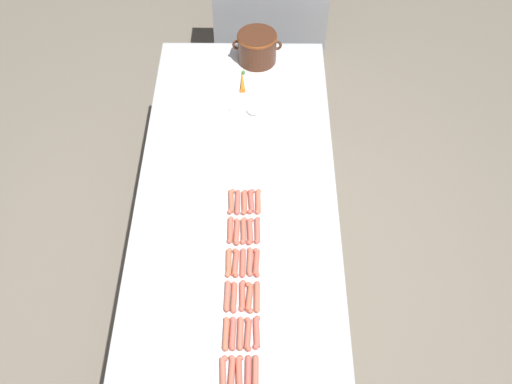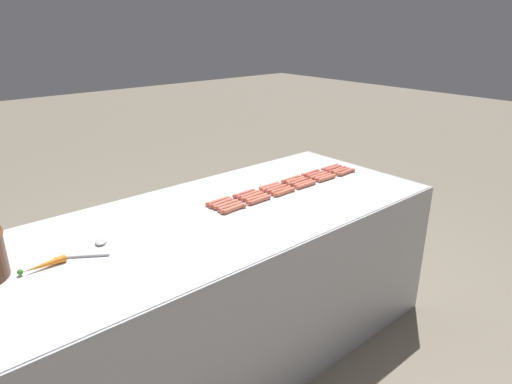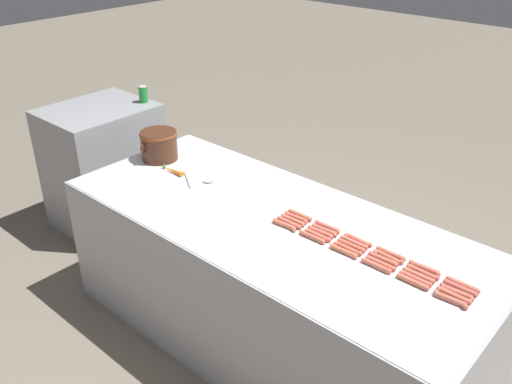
# 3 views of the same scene
# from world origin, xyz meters

# --- Properties ---
(ground_plane) EXTENTS (20.00, 20.00, 0.00)m
(ground_plane) POSITION_xyz_m (0.00, 0.00, 0.00)
(ground_plane) COLOR #756B5B
(griddle_counter) EXTENTS (1.01, 2.44, 0.84)m
(griddle_counter) POSITION_xyz_m (0.00, 0.00, 0.42)
(griddle_counter) COLOR #ADAFB5
(griddle_counter) RESTS_ON ground_plane
(hot_dog_0) EXTENTS (0.03, 0.16, 0.03)m
(hot_dog_0) POSITION_xyz_m (-0.03, -1.01, 0.85)
(hot_dog_0) COLOR #C1644F
(hot_dog_0) RESTS_ON griddle_counter
(hot_dog_1) EXTENTS (0.03, 0.16, 0.03)m
(hot_dog_1) POSITION_xyz_m (-0.02, -0.83, 0.85)
(hot_dog_1) COLOR #C4674C
(hot_dog_1) RESTS_ON griddle_counter
(hot_dog_2) EXTENTS (0.03, 0.16, 0.03)m
(hot_dog_2) POSITION_xyz_m (-0.02, -0.64, 0.85)
(hot_dog_2) COLOR #C5634E
(hot_dog_2) RESTS_ON griddle_counter
(hot_dog_3) EXTENTS (0.03, 0.16, 0.03)m
(hot_dog_3) POSITION_xyz_m (-0.02, -0.47, 0.85)
(hot_dog_3) COLOR #C96748
(hot_dog_3) RESTS_ON griddle_counter
(hot_dog_4) EXTENTS (0.03, 0.16, 0.03)m
(hot_dog_4) POSITION_xyz_m (-0.02, -0.28, 0.85)
(hot_dog_4) COLOR #C15F48
(hot_dog_4) RESTS_ON griddle_counter
(hot_dog_5) EXTENTS (0.03, 0.16, 0.03)m
(hot_dog_5) POSITION_xyz_m (-0.02, -0.10, 0.85)
(hot_dog_5) COLOR #C26349
(hot_dog_5) RESTS_ON griddle_counter
(hot_dog_6) EXTENTS (0.03, 0.16, 0.03)m
(hot_dog_6) POSITION_xyz_m (0.01, -1.00, 0.85)
(hot_dog_6) COLOR #C9634D
(hot_dog_6) RESTS_ON griddle_counter
(hot_dog_7) EXTENTS (0.03, 0.16, 0.03)m
(hot_dog_7) POSITION_xyz_m (0.01, -0.83, 0.85)
(hot_dog_7) COLOR #CD5E50
(hot_dog_7) RESTS_ON griddle_counter
(hot_dog_8) EXTENTS (0.03, 0.16, 0.03)m
(hot_dog_8) POSITION_xyz_m (0.01, -0.65, 0.85)
(hot_dog_8) COLOR #CC604A
(hot_dog_8) RESTS_ON griddle_counter
(hot_dog_9) EXTENTS (0.03, 0.16, 0.03)m
(hot_dog_9) POSITION_xyz_m (0.01, -0.47, 0.85)
(hot_dog_9) COLOR #C85D47
(hot_dog_9) RESTS_ON griddle_counter
(hot_dog_10) EXTENTS (0.03, 0.16, 0.03)m
(hot_dog_10) POSITION_xyz_m (0.01, -0.29, 0.85)
(hot_dog_10) COLOR #CA614D
(hot_dog_10) RESTS_ON griddle_counter
(hot_dog_11) EXTENTS (0.03, 0.16, 0.03)m
(hot_dog_11) POSITION_xyz_m (0.01, -0.11, 0.85)
(hot_dog_11) COLOR #C55E50
(hot_dog_11) RESTS_ON griddle_counter
(hot_dog_12) EXTENTS (0.03, 0.16, 0.03)m
(hot_dog_12) POSITION_xyz_m (0.04, -1.00, 0.85)
(hot_dog_12) COLOR #C7604C
(hot_dog_12) RESTS_ON griddle_counter
(hot_dog_13) EXTENTS (0.03, 0.16, 0.03)m
(hot_dog_13) POSITION_xyz_m (0.04, -0.82, 0.85)
(hot_dog_13) COLOR #C26850
(hot_dog_13) RESTS_ON griddle_counter
(hot_dog_14) EXTENTS (0.03, 0.16, 0.03)m
(hot_dog_14) POSITION_xyz_m (0.04, -0.64, 0.85)
(hot_dog_14) COLOR #C15E4B
(hot_dog_14) RESTS_ON griddle_counter
(hot_dog_15) EXTENTS (0.03, 0.16, 0.03)m
(hot_dog_15) POSITION_xyz_m (0.04, -0.47, 0.85)
(hot_dog_15) COLOR #C85C4A
(hot_dog_15) RESTS_ON griddle_counter
(hot_dog_16) EXTENTS (0.03, 0.16, 0.03)m
(hot_dog_16) POSITION_xyz_m (0.04, -0.28, 0.85)
(hot_dog_16) COLOR #CD6048
(hot_dog_16) RESTS_ON griddle_counter
(hot_dog_17) EXTENTS (0.03, 0.16, 0.03)m
(hot_dog_17) POSITION_xyz_m (0.04, -0.10, 0.85)
(hot_dog_17) COLOR #BF6348
(hot_dog_17) RESTS_ON griddle_counter
(hot_dog_18) EXTENTS (0.03, 0.16, 0.03)m
(hot_dog_18) POSITION_xyz_m (0.08, -1.00, 0.85)
(hot_dog_18) COLOR #C05A4F
(hot_dog_18) RESTS_ON griddle_counter
(hot_dog_19) EXTENTS (0.03, 0.16, 0.03)m
(hot_dog_19) POSITION_xyz_m (0.07, -0.83, 0.85)
(hot_dog_19) COLOR #C15D4A
(hot_dog_19) RESTS_ON griddle_counter
(hot_dog_20) EXTENTS (0.04, 0.16, 0.03)m
(hot_dog_20) POSITION_xyz_m (0.07, -0.65, 0.85)
(hot_dog_20) COLOR #C26248
(hot_dog_20) RESTS_ON griddle_counter
(hot_dog_21) EXTENTS (0.03, 0.16, 0.03)m
(hot_dog_21) POSITION_xyz_m (0.07, -0.46, 0.85)
(hot_dog_21) COLOR #C76551
(hot_dog_21) RESTS_ON griddle_counter
(hot_dog_22) EXTENTS (0.03, 0.16, 0.03)m
(hot_dog_22) POSITION_xyz_m (0.07, -0.28, 0.85)
(hot_dog_22) COLOR #C05E4D
(hot_dog_22) RESTS_ON griddle_counter
(hot_dog_23) EXTENTS (0.04, 0.16, 0.03)m
(hot_dog_23) POSITION_xyz_m (0.07, -0.10, 0.85)
(hot_dog_23) COLOR #CD5A4D
(hot_dog_23) RESTS_ON griddle_counter
(hot_dog_24) EXTENTS (0.03, 0.16, 0.03)m
(hot_dog_24) POSITION_xyz_m (0.11, -1.00, 0.85)
(hot_dog_24) COLOR #C1654E
(hot_dog_24) RESTS_ON griddle_counter
(hot_dog_25) EXTENTS (0.03, 0.16, 0.03)m
(hot_dog_25) POSITION_xyz_m (0.11, -0.82, 0.85)
(hot_dog_25) COLOR #CC5D4E
(hot_dog_25) RESTS_ON griddle_counter
(hot_dog_26) EXTENTS (0.03, 0.16, 0.03)m
(hot_dog_26) POSITION_xyz_m (0.11, -0.65, 0.85)
(hot_dog_26) COLOR #BF634D
(hot_dog_26) RESTS_ON griddle_counter
(hot_dog_27) EXTENTS (0.03, 0.16, 0.03)m
(hot_dog_27) POSITION_xyz_m (0.10, -0.46, 0.85)
(hot_dog_27) COLOR #C65B4A
(hot_dog_27) RESTS_ON griddle_counter
(hot_dog_28) EXTENTS (0.03, 0.16, 0.03)m
(hot_dog_28) POSITION_xyz_m (0.11, -0.28, 0.85)
(hot_dog_28) COLOR #CD5D4E
(hot_dog_28) RESTS_ON griddle_counter
(hot_dog_29) EXTENTS (0.03, 0.16, 0.03)m
(hot_dog_29) POSITION_xyz_m (0.11, -0.10, 0.85)
(hot_dog_29) COLOR #CE674C
(hot_dog_29) RESTS_ON griddle_counter
(serving_spoon) EXTENTS (0.18, 0.25, 0.02)m
(serving_spoon) POSITION_xyz_m (0.05, 0.60, 0.85)
(serving_spoon) COLOR #B7B7BC
(serving_spoon) RESTS_ON griddle_counter
(carrot) EXTENTS (0.04, 0.18, 0.03)m
(carrot) POSITION_xyz_m (0.01, 0.83, 0.86)
(carrot) COLOR orange
(carrot) RESTS_ON griddle_counter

